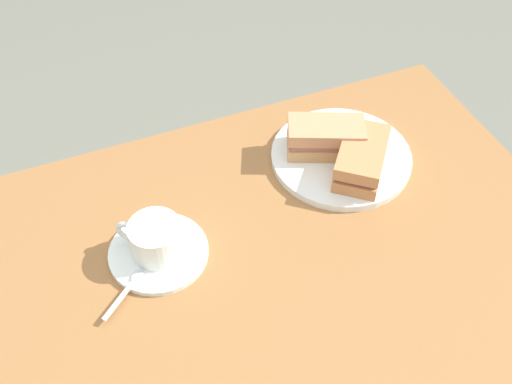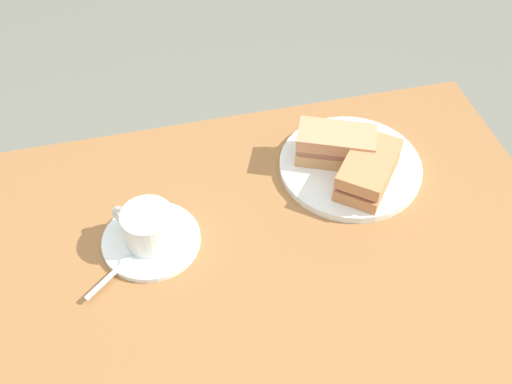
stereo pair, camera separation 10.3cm
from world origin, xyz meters
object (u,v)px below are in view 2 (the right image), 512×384
Objects in this scene: dining_table at (208,359)px; sandwich_back at (368,170)px; sandwich_front at (336,145)px; sandwich_plate at (350,166)px; spoon at (117,269)px; coffee_cup at (148,226)px; coffee_saucer at (151,240)px.

dining_table is 0.41m from sandwich_back.
sandwich_front is 0.98× the size of sandwich_back.
sandwich_front is (-0.02, 0.02, 0.04)m from sandwich_plate.
spoon is (-0.11, 0.13, 0.11)m from dining_table.
spoon reaches higher than sandwich_plate.
dining_table is 12.61× the size of coffee_cup.
sandwich_back reaches higher than coffee_saucer.
sandwich_front reaches higher than coffee_saucer.
spoon is at bearing -169.10° from sandwich_back.
sandwich_plate is at bearing 12.54° from coffee_saucer.
sandwich_plate is 0.38m from coffee_saucer.
coffee_saucer is (-0.37, -0.08, -0.00)m from sandwich_plate.
coffee_saucer reaches higher than dining_table.
dining_table is 7.89× the size of sandwich_back.
dining_table is at bearing -140.59° from sandwich_plate.
coffee_saucer is at bearing -174.75° from sandwich_back.
dining_table is at bearing -72.81° from coffee_saucer.
coffee_cup is at bearing 140.21° from coffee_saucer.
coffee_saucer is (-0.05, 0.18, 0.10)m from dining_table.
sandwich_back and coffee_cup have the same top height.
spoon is at bearing -139.60° from coffee_saucer.
spoon is at bearing -162.87° from sandwich_plate.
coffee_saucer is at bearing -39.79° from coffee_cup.
dining_table is 0.21m from coffee_saucer.
sandwich_back is at bearing -62.37° from sandwich_front.
dining_table is 0.23m from coffee_cup.
spoon is (-0.06, -0.05, -0.03)m from coffee_cup.
sandwich_back reaches higher than spoon.
coffee_cup is 1.18× the size of spoon.
sandwich_plate reaches higher than coffee_saucer.
sandwich_back is at bearing -75.94° from sandwich_plate.
spoon is (-0.44, -0.08, -0.03)m from sandwich_back.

